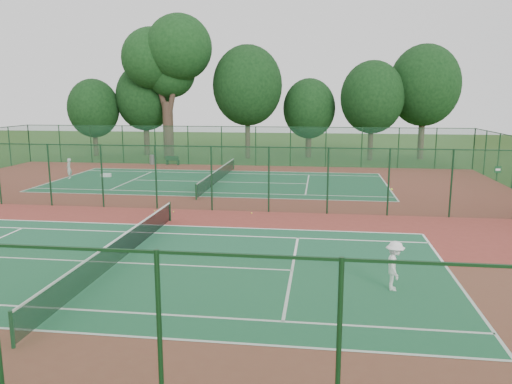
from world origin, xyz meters
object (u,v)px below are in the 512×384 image
trash_bin (152,160)px  kit_bag (106,175)px  player_far (69,169)px  bench (172,160)px  big_tree (167,57)px  player_near (394,266)px

trash_bin → kit_bag: bearing=-98.2°
player_far → bench: player_far is taller
player_far → big_tree: (3.62, 13.69, 9.04)m
player_near → trash_bin: 33.04m
player_far → big_tree: bearing=147.2°
player_far → bench: 10.07m
player_far → bench: bearing=129.6°
player_far → kit_bag: bearing=97.7°
player_far → big_tree: size_ratio=0.11×
bench → big_tree: 10.87m
player_far → trash_bin: size_ratio=1.75×
player_far → trash_bin: player_far is taller
big_tree → player_far: bearing=-104.8°
player_near → player_far: 28.59m
player_near → bench: 31.95m
player_near → player_far: bearing=49.6°
bench → kit_bag: (-3.01, -7.35, -0.28)m
player_far → trash_bin: (3.45, 8.62, -0.33)m
bench → player_far: bearing=-113.5°
player_near → trash_bin: size_ratio=1.82×
bench → big_tree: size_ratio=0.10×
bench → big_tree: big_tree is taller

